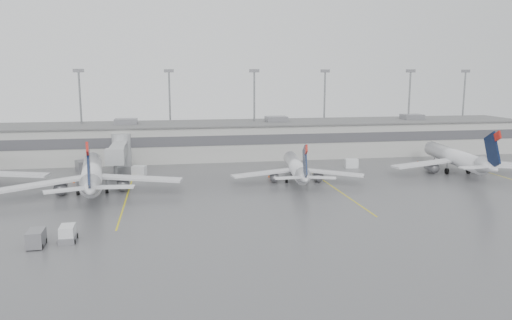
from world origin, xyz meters
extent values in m
plane|color=#4C4C4E|center=(0.00, 0.00, 0.00)|extent=(260.00, 260.00, 0.00)
cube|color=#A7A7A2|center=(0.00, 58.00, 4.00)|extent=(150.00, 16.00, 8.00)
cube|color=#47474C|center=(0.00, 49.95, 5.00)|extent=(150.00, 0.15, 2.20)
cube|color=#606060|center=(0.00, 58.00, 8.05)|extent=(152.00, 17.00, 0.30)
cube|color=slate|center=(50.00, 58.00, 8.80)|extent=(5.00, 4.00, 1.30)
cylinder|color=gray|center=(-30.00, 60.00, 10.00)|extent=(0.44, 0.44, 20.00)
cube|color=slate|center=(-30.00, 60.00, 20.20)|extent=(2.40, 0.50, 0.80)
cylinder|color=gray|center=(-10.00, 67.50, 10.00)|extent=(0.44, 0.44, 20.00)
cube|color=slate|center=(-10.00, 67.50, 20.20)|extent=(2.40, 0.50, 0.80)
cylinder|color=gray|center=(10.00, 60.00, 10.00)|extent=(0.44, 0.44, 20.00)
cube|color=slate|center=(10.00, 60.00, 20.20)|extent=(2.40, 0.50, 0.80)
cylinder|color=gray|center=(30.00, 67.50, 10.00)|extent=(0.44, 0.44, 20.00)
cube|color=slate|center=(30.00, 67.50, 20.20)|extent=(2.40, 0.50, 0.80)
cylinder|color=gray|center=(50.00, 60.00, 10.00)|extent=(0.44, 0.44, 20.00)
cube|color=slate|center=(50.00, 60.00, 20.20)|extent=(2.40, 0.50, 0.80)
cylinder|color=gray|center=(70.00, 67.50, 10.00)|extent=(0.44, 0.44, 20.00)
cube|color=slate|center=(70.00, 67.50, 20.20)|extent=(2.40, 0.50, 0.80)
cylinder|color=#96999B|center=(-20.50, 50.00, 3.50)|extent=(4.00, 4.00, 7.00)
cube|color=#96999B|center=(-20.50, 43.50, 4.30)|extent=(2.80, 13.00, 2.60)
cube|color=#96999B|center=(-20.50, 36.00, 4.30)|extent=(3.40, 2.40, 3.00)
cylinder|color=gray|center=(-20.50, 36.00, 1.40)|extent=(0.70, 0.70, 2.80)
cube|color=black|center=(-20.50, 36.00, 0.35)|extent=(2.20, 1.20, 0.70)
cube|color=#D9C80C|center=(-17.50, 24.00, 0.01)|extent=(0.25, 40.00, 0.01)
cube|color=#D9C80C|center=(17.50, 24.00, 0.01)|extent=(0.25, 40.00, 0.01)
cube|color=#D9C80C|center=(52.50, 24.00, 0.01)|extent=(0.25, 40.00, 0.01)
cube|color=silver|center=(-38.60, 32.35, 2.42)|extent=(14.55, 4.77, 0.38)
cylinder|color=silver|center=(-23.44, 26.87, 3.23)|extent=(6.13, 23.91, 3.23)
cone|color=silver|center=(-25.09, 40.13, 3.23)|extent=(3.58, 3.39, 3.23)
cone|color=silver|center=(-21.67, 12.66, 3.66)|extent=(3.87, 5.74, 3.23)
cube|color=silver|center=(-30.55, 22.95, 2.37)|extent=(13.87, 8.47, 0.38)
cube|color=silver|center=(-15.58, 24.81, 2.37)|extent=(14.28, 5.40, 0.38)
cube|color=black|center=(-21.60, 12.13, 6.79)|extent=(1.07, 6.06, 7.04)
cube|color=#A7130C|center=(-21.43, 10.74, 9.59)|extent=(0.59, 2.20, 2.05)
cylinder|color=black|center=(-24.63, 36.49, 0.48)|extent=(0.49, 1.01, 0.97)
cylinder|color=black|center=(-25.42, 24.46, 0.59)|extent=(0.63, 1.24, 1.18)
cylinder|color=black|center=(-20.93, 25.02, 0.59)|extent=(0.63, 1.24, 1.18)
cylinder|color=silver|center=(12.40, 29.15, 2.65)|extent=(5.30, 19.64, 2.65)
cone|color=silver|center=(13.91, 40.01, 2.65)|extent=(2.97, 2.82, 2.65)
cone|color=silver|center=(10.79, 17.49, 3.01)|extent=(3.24, 4.75, 2.65)
cube|color=silver|center=(5.93, 27.54, 1.95)|extent=(11.73, 4.28, 0.31)
cube|color=silver|center=(18.19, 25.84, 1.95)|extent=(11.35, 7.09, 0.31)
cube|color=black|center=(10.73, 17.05, 5.57)|extent=(0.95, 4.97, 5.79)
cube|color=#A7130C|center=(10.57, 15.91, 7.87)|extent=(0.51, 1.81, 1.68)
cylinder|color=black|center=(13.49, 37.03, 0.40)|extent=(0.42, 0.83, 0.80)
cylinder|color=black|center=(10.32, 27.65, 0.49)|extent=(0.53, 1.02, 0.97)
cylinder|color=black|center=(14.00, 27.14, 0.49)|extent=(0.53, 1.02, 0.97)
cylinder|color=silver|center=(45.78, 31.68, 3.10)|extent=(5.85, 22.97, 3.10)
cone|color=silver|center=(47.34, 44.42, 3.10)|extent=(3.43, 3.25, 3.10)
cone|color=silver|center=(44.11, 18.02, 3.52)|extent=(3.71, 5.51, 3.10)
cube|color=silver|center=(38.24, 29.69, 2.28)|extent=(13.72, 5.21, 0.36)
cube|color=silver|center=(52.62, 27.93, 2.28)|extent=(13.33, 8.12, 0.36)
cube|color=black|center=(44.04, 17.51, 6.52)|extent=(1.02, 5.82, 6.77)
cube|color=#A7130C|center=(43.88, 16.18, 9.21)|extent=(0.56, 2.12, 1.96)
cylinder|color=black|center=(46.92, 40.93, 0.47)|extent=(0.47, 0.97, 0.93)
cylinder|color=black|center=(43.37, 29.89, 0.57)|extent=(0.60, 1.19, 1.14)
cylinder|color=black|center=(47.69, 29.36, 0.57)|extent=(0.60, 1.19, 1.14)
cube|color=silver|center=(-22.68, 0.80, 0.98)|extent=(1.72, 2.66, 1.96)
cube|color=slate|center=(-22.68, 0.80, 0.38)|extent=(1.95, 3.10, 0.76)
cylinder|color=black|center=(-23.59, 1.86, 0.30)|extent=(0.26, 0.62, 0.61)
cylinder|color=black|center=(-21.85, 1.92, 0.30)|extent=(0.26, 0.62, 0.61)
cylinder|color=black|center=(-23.51, -0.31, 0.30)|extent=(0.26, 0.62, 0.61)
cylinder|color=black|center=(-21.78, -0.25, 0.30)|extent=(0.26, 0.62, 0.61)
cube|color=slate|center=(-25.88, -0.40, 1.03)|extent=(1.84, 3.10, 1.85)
cylinder|color=black|center=(-26.68, 0.66, 0.30)|extent=(0.26, 0.62, 0.61)
cylinder|color=black|center=(-25.08, -1.46, 0.30)|extent=(0.26, 0.62, 0.61)
cube|color=silver|center=(-16.42, 39.17, 0.93)|extent=(3.03, 2.47, 1.85)
cube|color=silver|center=(27.16, 39.41, 0.93)|extent=(2.88, 2.15, 1.87)
cube|color=slate|center=(-27.88, 45.05, 1.11)|extent=(3.42, 4.13, 2.22)
cone|color=#E14604|center=(-27.79, 34.43, 0.33)|extent=(0.42, 0.42, 0.66)
cone|color=#E14604|center=(8.22, 33.02, 0.40)|extent=(0.50, 0.50, 0.80)
cone|color=#E14604|center=(43.05, 40.96, 0.39)|extent=(0.49, 0.49, 0.79)
camera|label=1|loc=(-10.67, -58.56, 19.60)|focal=35.00mm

